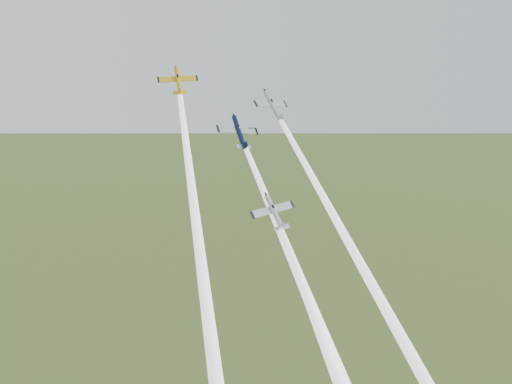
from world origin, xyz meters
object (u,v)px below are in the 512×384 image
at_px(plane_navy, 239,132).
at_px(plane_silver_right, 273,106).
at_px(plane_silver_low, 274,212).
at_px(plane_yellow, 178,81).

xyz_separation_m(plane_navy, plane_silver_right, (7.19, 0.66, 4.50)).
bearing_deg(plane_silver_right, plane_silver_low, -134.96).
bearing_deg(plane_navy, plane_silver_right, -3.32).
bearing_deg(plane_navy, plane_yellow, 165.27).
bearing_deg(plane_silver_right, plane_navy, 166.20).
xyz_separation_m(plane_silver_right, plane_silver_low, (-6.39, -13.15, -16.80)).
height_order(plane_yellow, plane_silver_right, plane_yellow).
bearing_deg(plane_yellow, plane_silver_right, 9.94).
distance_m(plane_yellow, plane_silver_low, 28.18).
xyz_separation_m(plane_yellow, plane_navy, (10.97, -1.19, -9.34)).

